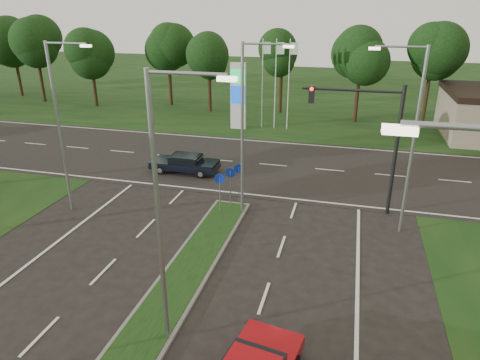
# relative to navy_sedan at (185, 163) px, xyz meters

# --- Properties ---
(verge_far) EXTENTS (160.00, 50.00, 0.02)m
(verge_far) POSITION_rel_navy_sedan_xyz_m (4.55, 33.91, -0.66)
(verge_far) COLOR black
(verge_far) RESTS_ON ground
(cross_road) EXTENTS (160.00, 12.00, 0.02)m
(cross_road) POSITION_rel_navy_sedan_xyz_m (4.55, 2.91, -0.66)
(cross_road) COLOR black
(cross_road) RESTS_ON ground
(streetlight_median_near) EXTENTS (2.53, 0.22, 9.00)m
(streetlight_median_near) POSITION_rel_navy_sedan_xyz_m (5.55, -15.09, 4.41)
(streetlight_median_near) COLOR gray
(streetlight_median_near) RESTS_ON ground
(streetlight_median_far) EXTENTS (2.53, 0.22, 9.00)m
(streetlight_median_far) POSITION_rel_navy_sedan_xyz_m (5.55, -5.09, 4.41)
(streetlight_median_far) COLOR gray
(streetlight_median_far) RESTS_ON ground
(streetlight_left_far) EXTENTS (2.53, 0.22, 9.00)m
(streetlight_left_far) POSITION_rel_navy_sedan_xyz_m (-3.75, -7.09, 4.41)
(streetlight_left_far) COLOR gray
(streetlight_left_far) RESTS_ON ground
(streetlight_right_far) EXTENTS (2.53, 0.22, 9.00)m
(streetlight_right_far) POSITION_rel_navy_sedan_xyz_m (13.35, -5.09, 4.41)
(streetlight_right_far) COLOR gray
(streetlight_right_far) RESTS_ON ground
(traffic_signal) EXTENTS (5.10, 0.42, 7.00)m
(traffic_signal) POSITION_rel_navy_sedan_xyz_m (11.74, -3.09, 3.99)
(traffic_signal) COLOR black
(traffic_signal) RESTS_ON ground
(median_signs) EXTENTS (1.16, 1.76, 2.38)m
(median_signs) POSITION_rel_navy_sedan_xyz_m (4.55, -4.69, 1.05)
(median_signs) COLOR gray
(median_signs) RESTS_ON ground
(gas_pylon) EXTENTS (5.80, 1.26, 8.00)m
(gas_pylon) POSITION_rel_navy_sedan_xyz_m (0.76, 11.96, 2.53)
(gas_pylon) COLOR silver
(gas_pylon) RESTS_ON ground
(treeline_far) EXTENTS (6.00, 6.00, 9.90)m
(treeline_far) POSITION_rel_navy_sedan_xyz_m (4.65, 18.85, 6.17)
(treeline_far) COLOR black
(treeline_far) RESTS_ON ground
(navy_sedan) EXTENTS (4.50, 1.90, 1.24)m
(navy_sedan) POSITION_rel_navy_sedan_xyz_m (0.00, 0.00, 0.00)
(navy_sedan) COLOR black
(navy_sedan) RESTS_ON ground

